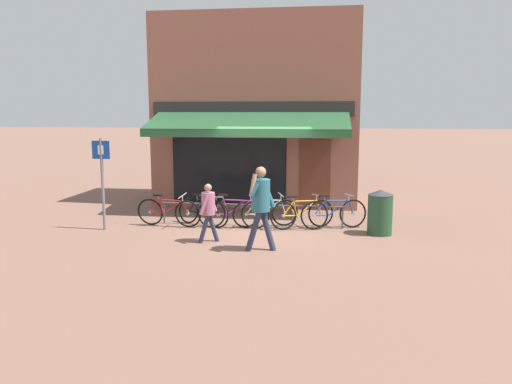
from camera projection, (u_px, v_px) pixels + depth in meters
name	position (u px, v px, depth m)	size (l,w,h in m)	color
ground_plane	(258.00, 229.00, 12.44)	(160.00, 160.00, 0.00)	brown
shop_front	(258.00, 112.00, 16.09)	(6.27, 4.66, 5.81)	#8E5647
bike_rack_rail	(251.00, 207.00, 12.69)	(4.70, 0.04, 0.57)	#47494F
bicycle_red	(169.00, 212.00, 12.65)	(1.74, 0.53, 0.86)	black
bicycle_black	(203.00, 212.00, 12.79)	(1.53, 0.85, 0.82)	black
bicycle_purple	(233.00, 213.00, 12.48)	(1.83, 0.52, 0.88)	black
bicycle_silver	(265.00, 212.00, 12.60)	(1.63, 0.69, 0.84)	black
bicycle_orange	(302.00, 213.00, 12.45)	(1.58, 0.87, 0.85)	black
bicycle_blue	(334.00, 213.00, 12.42)	(1.66, 0.75, 0.86)	black
pedestrian_adult	(261.00, 200.00, 10.32)	(0.66, 0.57, 1.79)	#282D47
pedestrian_child	(208.00, 207.00, 11.05)	(0.45, 0.52, 1.33)	#282D47
litter_bin	(380.00, 212.00, 11.82)	(0.59, 0.59, 1.07)	#23472D
parking_sign	(102.00, 174.00, 12.15)	(0.44, 0.07, 2.26)	slate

